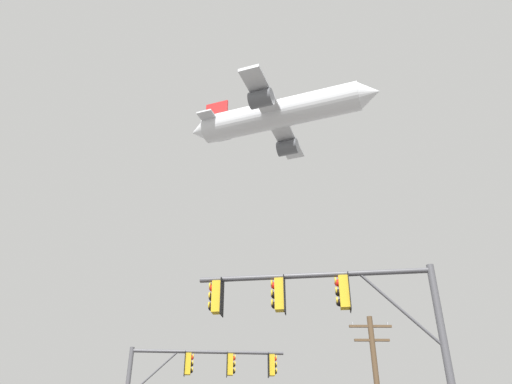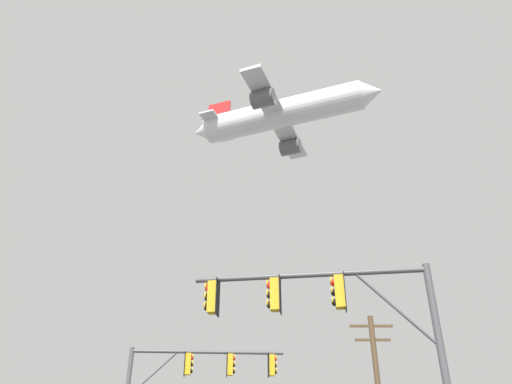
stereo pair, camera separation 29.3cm
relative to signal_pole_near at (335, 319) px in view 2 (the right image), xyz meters
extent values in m
cylinder|color=#4C4C51|center=(-0.67, 0.10, 1.25)|extent=(6.43, 1.09, 0.15)
cylinder|color=#4C4C51|center=(1.57, -0.23, 0.22)|extent=(1.99, 0.37, 2.11)
cube|color=gold|center=(-3.37, 0.49, 0.73)|extent=(0.30, 0.35, 0.90)
cylinder|color=gold|center=(-3.37, 0.49, 1.24)|extent=(0.05, 0.05, 0.12)
cube|color=black|center=(-3.23, 0.47, 0.73)|extent=(0.09, 0.46, 1.04)
sphere|color=red|center=(-3.51, 0.51, 1.00)|extent=(0.20, 0.20, 0.20)
cylinder|color=gold|center=(-3.57, 0.52, 1.06)|extent=(0.07, 0.21, 0.21)
sphere|color=black|center=(-3.51, 0.51, 0.72)|extent=(0.20, 0.20, 0.20)
cylinder|color=gold|center=(-3.57, 0.52, 0.78)|extent=(0.07, 0.21, 0.21)
sphere|color=black|center=(-3.51, 0.51, 0.44)|extent=(0.20, 0.20, 0.20)
cylinder|color=gold|center=(-3.57, 0.52, 0.50)|extent=(0.07, 0.21, 0.21)
cube|color=gold|center=(-1.60, 0.24, 0.73)|extent=(0.30, 0.35, 0.90)
cylinder|color=gold|center=(-1.60, 0.24, 1.24)|extent=(0.05, 0.05, 0.12)
cube|color=black|center=(-1.47, 0.21, 0.73)|extent=(0.09, 0.46, 1.04)
sphere|color=red|center=(-1.75, 0.26, 1.00)|extent=(0.20, 0.20, 0.20)
cylinder|color=gold|center=(-1.81, 0.27, 1.06)|extent=(0.07, 0.21, 0.21)
sphere|color=black|center=(-1.75, 0.26, 0.72)|extent=(0.20, 0.20, 0.20)
cylinder|color=gold|center=(-1.81, 0.27, 0.78)|extent=(0.07, 0.21, 0.21)
sphere|color=black|center=(-1.75, 0.26, 0.44)|extent=(0.20, 0.20, 0.20)
cylinder|color=gold|center=(-1.81, 0.27, 0.50)|extent=(0.07, 0.21, 0.21)
cube|color=gold|center=(0.16, -0.02, 0.73)|extent=(0.30, 0.35, 0.90)
cylinder|color=gold|center=(0.16, -0.02, 1.24)|extent=(0.05, 0.05, 0.12)
cube|color=black|center=(0.30, -0.04, 0.73)|extent=(0.09, 0.46, 1.04)
sphere|color=red|center=(0.01, 0.00, 1.00)|extent=(0.20, 0.20, 0.20)
cylinder|color=gold|center=(-0.05, 0.01, 1.06)|extent=(0.07, 0.21, 0.21)
sphere|color=black|center=(0.01, 0.00, 0.72)|extent=(0.20, 0.20, 0.20)
cylinder|color=gold|center=(-0.05, 0.01, 0.78)|extent=(0.07, 0.21, 0.21)
sphere|color=black|center=(0.01, 0.00, 0.44)|extent=(0.20, 0.20, 0.20)
cylinder|color=gold|center=(-0.05, 0.01, 0.50)|extent=(0.07, 0.21, 0.21)
cylinder|color=#4C4C51|center=(-4.28, 9.53, 0.91)|extent=(6.76, 0.69, 0.15)
cylinder|color=#4C4C51|center=(-6.64, 9.35, -0.06)|extent=(2.08, 0.24, 1.99)
cube|color=gold|center=(-1.45, 9.76, 0.39)|extent=(0.28, 0.34, 0.90)
cylinder|color=gold|center=(-1.45, 9.76, 0.90)|extent=(0.05, 0.05, 0.12)
cube|color=black|center=(-1.59, 9.75, 0.39)|extent=(0.06, 0.46, 1.04)
sphere|color=red|center=(-1.30, 9.77, 0.66)|extent=(0.20, 0.20, 0.20)
cylinder|color=gold|center=(-1.24, 9.78, 0.72)|extent=(0.06, 0.21, 0.21)
sphere|color=black|center=(-1.30, 9.77, 0.38)|extent=(0.20, 0.20, 0.20)
cylinder|color=gold|center=(-1.24, 9.78, 0.44)|extent=(0.06, 0.21, 0.21)
sphere|color=black|center=(-1.30, 9.77, 0.10)|extent=(0.20, 0.20, 0.20)
cylinder|color=gold|center=(-1.24, 9.78, 0.16)|extent=(0.06, 0.21, 0.21)
cube|color=gold|center=(-3.30, 9.61, 0.39)|extent=(0.28, 0.34, 0.90)
cylinder|color=gold|center=(-3.30, 9.61, 0.90)|extent=(0.05, 0.05, 0.12)
cube|color=black|center=(-3.44, 9.60, 0.39)|extent=(0.06, 0.46, 1.04)
sphere|color=red|center=(-3.16, 9.62, 0.66)|extent=(0.20, 0.20, 0.20)
cylinder|color=gold|center=(-3.09, 9.63, 0.72)|extent=(0.06, 0.21, 0.21)
sphere|color=black|center=(-3.16, 9.62, 0.38)|extent=(0.20, 0.20, 0.20)
cylinder|color=gold|center=(-3.09, 9.63, 0.44)|extent=(0.06, 0.21, 0.21)
sphere|color=black|center=(-3.16, 9.62, 0.10)|extent=(0.20, 0.20, 0.20)
cylinder|color=gold|center=(-3.09, 9.63, 0.16)|extent=(0.06, 0.21, 0.21)
cube|color=gold|center=(-5.16, 9.46, 0.39)|extent=(0.28, 0.34, 0.90)
cylinder|color=gold|center=(-5.16, 9.46, 0.90)|extent=(0.05, 0.05, 0.12)
cube|color=black|center=(-5.29, 9.45, 0.39)|extent=(0.06, 0.46, 1.04)
sphere|color=red|center=(-5.01, 9.48, 0.66)|extent=(0.20, 0.20, 0.20)
cylinder|color=gold|center=(-4.95, 9.48, 0.72)|extent=(0.06, 0.21, 0.21)
sphere|color=black|center=(-5.01, 9.48, 0.38)|extent=(0.20, 0.20, 0.20)
cylinder|color=gold|center=(-4.95, 9.48, 0.44)|extent=(0.06, 0.21, 0.21)
sphere|color=black|center=(-5.01, 9.48, 0.10)|extent=(0.20, 0.20, 0.20)
cylinder|color=gold|center=(-4.95, 9.48, 0.16)|extent=(0.06, 0.21, 0.21)
cube|color=brown|center=(3.79, 12.16, 2.71)|extent=(2.20, 0.12, 0.12)
cube|color=brown|center=(3.79, 12.16, 2.01)|extent=(1.80, 0.12, 0.12)
cylinder|color=gray|center=(2.89, 12.16, 2.83)|extent=(0.10, 0.10, 0.18)
cylinder|color=gray|center=(4.69, 12.16, 2.83)|extent=(0.10, 0.10, 0.18)
cylinder|color=white|center=(0.90, 32.42, 32.27)|extent=(18.78, 9.80, 3.35)
cone|color=white|center=(10.67, 28.71, 32.27)|extent=(3.28, 3.79, 3.18)
cone|color=white|center=(-8.78, 36.09, 32.27)|extent=(2.96, 3.40, 2.84)
cube|color=silver|center=(0.41, 32.60, 31.76)|extent=(8.45, 17.43, 0.38)
cylinder|color=#595B60|center=(2.17, 37.26, 30.76)|extent=(3.01, 2.65, 1.88)
cylinder|color=#595B60|center=(-1.36, 27.95, 30.76)|extent=(3.01, 2.65, 1.88)
cube|color=#B21E1E|center=(-6.73, 35.31, 34.15)|extent=(2.83, 1.27, 3.97)
cube|color=silver|center=(-6.92, 35.38, 32.58)|extent=(3.98, 6.53, 0.21)
camera|label=1|loc=(-2.43, -13.02, -3.30)|focal=34.09mm
camera|label=2|loc=(-2.14, -13.02, -3.30)|focal=34.09mm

